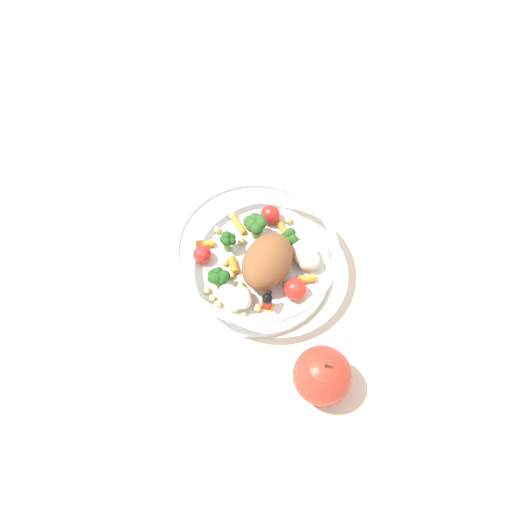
{
  "coord_description": "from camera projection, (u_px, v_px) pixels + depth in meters",
  "views": [
    {
      "loc": [
        0.23,
        0.28,
        0.65
      ],
      "look_at": [
        0.01,
        0.0,
        0.04
      ],
      "focal_mm": 35.42,
      "sensor_mm": 36.0,
      "label": 1
    }
  ],
  "objects": [
    {
      "name": "ground_plane",
      "position": [
        263.0,
        263.0,
        0.75
      ],
      "size": [
        2.4,
        2.4,
        0.0
      ],
      "primitive_type": "plane",
      "color": "silver"
    },
    {
      "name": "loose_apple",
      "position": [
        322.0,
        375.0,
        0.62
      ],
      "size": [
        0.07,
        0.07,
        0.09
      ],
      "color": "#BC3828",
      "rests_on": "ground_plane"
    },
    {
      "name": "food_container",
      "position": [
        261.0,
        259.0,
        0.71
      ],
      "size": [
        0.23,
        0.23,
        0.07
      ],
      "color": "white",
      "rests_on": "ground_plane"
    }
  ]
}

